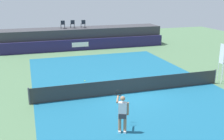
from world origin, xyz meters
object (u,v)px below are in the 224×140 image
object	(u,v)px
spectator_chair_left	(72,24)
umpire_chair	(222,61)
net_post_far	(215,76)
spectator_chair_center	(83,24)
tennis_player	(122,113)
tennis_ball	(85,81)
net_post_near	(29,96)
spectator_chair_far_left	(63,24)

from	to	relation	value
spectator_chair_left	umpire_chair	xyz separation A→B (m)	(7.78, -15.26, -1.11)
net_post_far	spectator_chair_center	bearing A→B (deg)	112.32
tennis_player	tennis_ball	world-z (taller)	tennis_player
net_post_far	spectator_chair_left	bearing A→B (deg)	115.60
tennis_ball	umpire_chair	bearing A→B (deg)	-18.93
umpire_chair	net_post_far	size ratio (longest dim) A/B	2.76
net_post_near	spectator_chair_center	bearing A→B (deg)	67.40
spectator_chair_far_left	umpire_chair	bearing A→B (deg)	-59.69
umpire_chair	net_post_near	xyz separation A→B (m)	(-12.87, 0.00, -1.09)
spectator_chair_far_left	tennis_player	distance (m)	19.76
net_post_far	tennis_ball	size ratio (longest dim) A/B	14.71
spectator_chair_far_left	tennis_player	bearing A→B (deg)	-90.08
net_post_far	tennis_player	bearing A→B (deg)	-151.77
spectator_chair_left	tennis_ball	bearing A→B (deg)	-95.86
tennis_ball	tennis_player	bearing A→B (deg)	-88.98
spectator_chair_far_left	net_post_far	size ratio (longest dim) A/B	0.89
spectator_chair_center	net_post_near	xyz separation A→B (m)	(-6.24, -15.00, -2.19)
net_post_near	tennis_ball	bearing A→B (deg)	38.86
spectator_chair_left	net_post_far	world-z (taller)	spectator_chair_left
spectator_chair_left	net_post_far	size ratio (longest dim) A/B	0.89
spectator_chair_far_left	net_post_far	world-z (taller)	spectator_chair_far_left
spectator_chair_far_left	net_post_near	size ratio (longest dim) A/B	0.89
net_post_far	spectator_chair_far_left	bearing A→B (deg)	118.97
spectator_chair_far_left	tennis_player	size ratio (longest dim) A/B	0.50
spectator_chair_far_left	net_post_far	bearing A→B (deg)	-61.03
spectator_chair_center	umpire_chair	world-z (taller)	spectator_chair_center
net_post_far	umpire_chair	bearing A→B (deg)	-0.09
tennis_ball	net_post_near	bearing A→B (deg)	-141.14
umpire_chair	tennis_ball	size ratio (longest dim) A/B	40.59
spectator_chair_left	tennis_player	world-z (taller)	spectator_chair_left
net_post_far	tennis_ball	distance (m)	9.11
spectator_chair_left	tennis_ball	world-z (taller)	spectator_chair_left
tennis_player	spectator_chair_far_left	bearing A→B (deg)	89.92
net_post_near	spectator_chair_left	bearing A→B (deg)	71.56
umpire_chair	tennis_player	world-z (taller)	umpire_chair
spectator_chair_center	net_post_far	size ratio (longest dim) A/B	0.89
net_post_far	tennis_player	distance (m)	9.57
spectator_chair_far_left	net_post_near	bearing A→B (deg)	-104.80
spectator_chair_center	net_post_far	world-z (taller)	spectator_chair_center
tennis_player	tennis_ball	bearing A→B (deg)	91.02
spectator_chair_left	net_post_far	distance (m)	17.06
net_post_near	net_post_far	size ratio (longest dim) A/B	1.00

